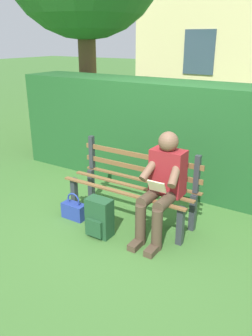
% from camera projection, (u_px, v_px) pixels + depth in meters
% --- Properties ---
extents(ground, '(60.00, 60.00, 0.00)m').
position_uv_depth(ground, '(130.00, 219.00, 4.30)').
color(ground, '#3D6B2D').
extents(park_bench, '(1.65, 0.52, 0.92)m').
position_uv_depth(park_bench, '(133.00, 185.00, 4.19)').
color(park_bench, '#2D3338').
rests_on(park_bench, ground).
extents(person_seated, '(0.44, 0.73, 1.20)m').
position_uv_depth(person_seated, '(162.00, 183.00, 3.75)').
color(person_seated, maroon).
rests_on(person_seated, ground).
extents(hedge_backdrop, '(6.06, 0.87, 1.68)m').
position_uv_depth(hedge_backdrop, '(201.00, 137.00, 4.86)').
color(hedge_backdrop, '#1E5123').
rests_on(hedge_backdrop, ground).
extents(backpack, '(0.29, 0.25, 0.45)m').
position_uv_depth(backpack, '(99.00, 218.00, 3.88)').
color(backpack, '#1E4728').
rests_on(backpack, ground).
extents(handbag, '(0.31, 0.15, 0.35)m').
position_uv_depth(handbag, '(74.00, 210.00, 4.28)').
color(handbag, navy).
rests_on(handbag, ground).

